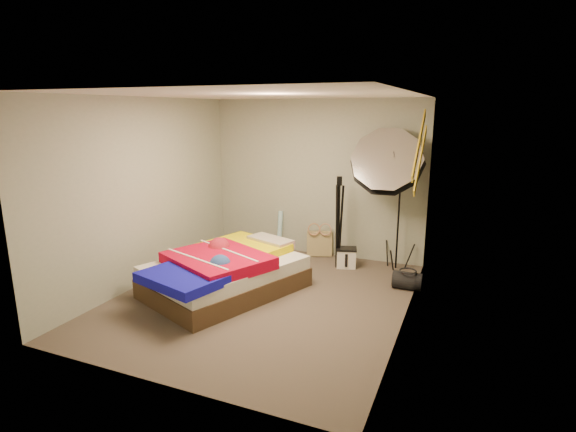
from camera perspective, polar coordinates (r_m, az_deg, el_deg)
The scene contains 15 objects.
floor at distance 5.81m, azimuth -3.24°, elevation -10.34°, with size 4.00×4.00×0.00m, color brown.
ceiling at distance 5.32m, azimuth -3.61°, elevation 15.11°, with size 4.00×4.00×0.00m, color silver.
wall_back at distance 7.25m, azimuth 3.55°, elevation 4.75°, with size 3.50×3.50×0.00m, color #9CA18F.
wall_front at distance 3.80m, azimuth -16.81°, elevation -3.87°, with size 3.50×3.50×0.00m, color #9CA18F.
wall_left at distance 6.39m, azimuth -17.69°, elevation 2.95°, with size 4.00×4.00×0.00m, color #9CA18F.
wall_right at distance 4.94m, azimuth 15.16°, elevation 0.18°, with size 4.00×4.00×0.00m, color #9CA18F.
tote_bag at distance 7.36m, azimuth 4.01°, elevation -3.50°, with size 0.41×0.12×0.41m, color tan.
wrapping_roll at distance 7.56m, azimuth -1.06°, elevation -1.94°, with size 0.08×0.08×0.68m, color #55BDD8.
camera_case at distance 6.88m, azimuth 7.41°, elevation -5.35°, with size 0.28×0.20×0.28m, color silver.
duffel_bag at distance 6.24m, azimuth 14.90°, elevation -7.93°, with size 0.23×0.23×0.38m, color black.
wall_stripe_upper at distance 5.43m, azimuth 16.29°, elevation 8.76°, with size 0.02×1.10×0.10m, color gold.
wall_stripe_lower at distance 5.69m, azimuth 16.46°, elevation 6.92°, with size 0.02×1.10×0.10m, color gold.
bed at distance 5.94m, azimuth -8.01°, elevation -6.98°, with size 1.95×2.37×0.56m.
photo_umbrella at distance 6.57m, azimuth 12.52°, elevation 6.50°, with size 1.27×0.94×2.21m.
camera_tripod at distance 6.69m, azimuth 6.43°, elevation -0.01°, with size 0.09×0.09×1.39m.
Camera 1 is at (2.35, -4.78, 2.34)m, focal length 28.00 mm.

